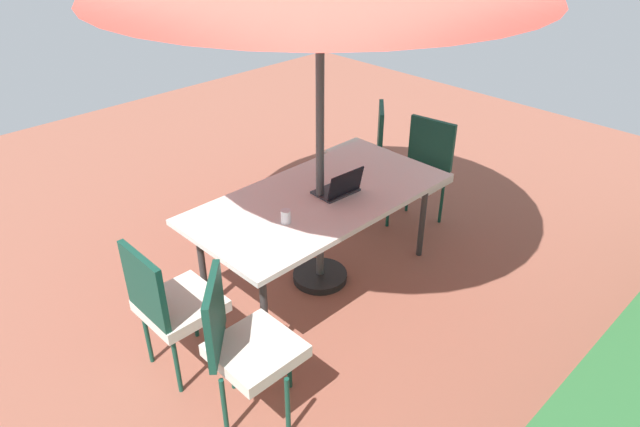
{
  "coord_description": "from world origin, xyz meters",
  "views": [
    {
      "loc": [
        2.61,
        2.65,
        2.82
      ],
      "look_at": [
        0.0,
        0.0,
        0.62
      ],
      "focal_mm": 31.86,
      "sensor_mm": 36.0,
      "label": 1
    }
  ],
  "objects_px": {
    "chair_northeast": "(244,343)",
    "laptop": "(339,188)",
    "chair_southwest": "(364,148)",
    "dining_table": "(320,202)",
    "chair_east": "(171,302)",
    "chair_west": "(422,169)",
    "cup": "(286,216)"
  },
  "relations": [
    {
      "from": "cup",
      "to": "chair_northeast",
      "type": "bearing_deg",
      "value": 33.66
    },
    {
      "from": "dining_table",
      "to": "chair_southwest",
      "type": "relative_size",
      "value": 2.06
    },
    {
      "from": "chair_southwest",
      "to": "laptop",
      "type": "bearing_deg",
      "value": -7.67
    },
    {
      "from": "dining_table",
      "to": "cup",
      "type": "bearing_deg",
      "value": 13.9
    },
    {
      "from": "chair_southwest",
      "to": "cup",
      "type": "relative_size",
      "value": 10.3
    },
    {
      "from": "dining_table",
      "to": "chair_west",
      "type": "xyz_separation_m",
      "value": [
        -1.29,
        -0.0,
        -0.17
      ]
    },
    {
      "from": "chair_northeast",
      "to": "chair_west",
      "type": "bearing_deg",
      "value": -32.59
    },
    {
      "from": "chair_northeast",
      "to": "cup",
      "type": "bearing_deg",
      "value": -13.18
    },
    {
      "from": "chair_west",
      "to": "cup",
      "type": "xyz_separation_m",
      "value": [
        1.73,
        0.11,
        0.27
      ]
    },
    {
      "from": "chair_east",
      "to": "laptop",
      "type": "xyz_separation_m",
      "value": [
        -1.46,
        0.05,
        0.27
      ]
    },
    {
      "from": "chair_southwest",
      "to": "chair_east",
      "type": "bearing_deg",
      "value": -25.83
    },
    {
      "from": "chair_southwest",
      "to": "chair_west",
      "type": "bearing_deg",
      "value": 51.39
    },
    {
      "from": "dining_table",
      "to": "chair_west",
      "type": "relative_size",
      "value": 2.06
    },
    {
      "from": "chair_east",
      "to": "cup",
      "type": "bearing_deg",
      "value": -94.18
    },
    {
      "from": "chair_southwest",
      "to": "laptop",
      "type": "xyz_separation_m",
      "value": [
        1.14,
        0.75,
        0.27
      ]
    },
    {
      "from": "dining_table",
      "to": "cup",
      "type": "xyz_separation_m",
      "value": [
        0.43,
        0.11,
        0.1
      ]
    },
    {
      "from": "chair_west",
      "to": "dining_table",
      "type": "bearing_deg",
      "value": -98.23
    },
    {
      "from": "dining_table",
      "to": "cup",
      "type": "height_order",
      "value": "cup"
    },
    {
      "from": "laptop",
      "to": "dining_table",
      "type": "bearing_deg",
      "value": -30.02
    },
    {
      "from": "chair_east",
      "to": "laptop",
      "type": "distance_m",
      "value": 1.49
    },
    {
      "from": "dining_table",
      "to": "chair_southwest",
      "type": "distance_m",
      "value": 1.44
    },
    {
      "from": "chair_east",
      "to": "chair_west",
      "type": "xyz_separation_m",
      "value": [
        -2.63,
        -0.04,
        0.0
      ]
    },
    {
      "from": "dining_table",
      "to": "chair_east",
      "type": "relative_size",
      "value": 2.06
    },
    {
      "from": "dining_table",
      "to": "laptop",
      "type": "distance_m",
      "value": 0.18
    },
    {
      "from": "dining_table",
      "to": "chair_southwest",
      "type": "height_order",
      "value": "chair_southwest"
    },
    {
      "from": "chair_southwest",
      "to": "laptop",
      "type": "distance_m",
      "value": 1.4
    },
    {
      "from": "chair_southwest",
      "to": "chair_northeast",
      "type": "relative_size",
      "value": 1.0
    },
    {
      "from": "chair_west",
      "to": "laptop",
      "type": "distance_m",
      "value": 1.21
    },
    {
      "from": "chair_northeast",
      "to": "laptop",
      "type": "bearing_deg",
      "value": -24.43
    },
    {
      "from": "chair_southwest",
      "to": "chair_west",
      "type": "xyz_separation_m",
      "value": [
        -0.03,
        0.67,
        0.0
      ]
    },
    {
      "from": "chair_east",
      "to": "chair_southwest",
      "type": "bearing_deg",
      "value": -74.42
    },
    {
      "from": "dining_table",
      "to": "chair_northeast",
      "type": "height_order",
      "value": "chair_northeast"
    }
  ]
}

